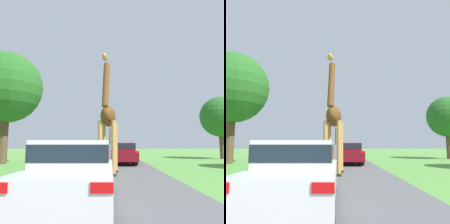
{
  "view_description": "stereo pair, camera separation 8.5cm",
  "coord_description": "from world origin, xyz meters",
  "views": [
    {
      "loc": [
        0.69,
        -0.19,
        1.4
      ],
      "look_at": [
        0.75,
        11.23,
        2.97
      ],
      "focal_mm": 38.0,
      "sensor_mm": 36.0,
      "label": 1
    },
    {
      "loc": [
        0.77,
        -0.19,
        1.4
      ],
      "look_at": [
        0.75,
        11.23,
        2.97
      ],
      "focal_mm": 38.0,
      "sensor_mm": 36.0,
      "label": 2
    }
  ],
  "objects": [
    {
      "name": "car_lead_maroon",
      "position": [
        -0.17,
        5.59,
        0.79
      ],
      "size": [
        1.79,
        4.8,
        1.48
      ],
      "color": "silver",
      "rests_on": "ground"
    },
    {
      "name": "giraffe_near_road",
      "position": [
        0.56,
        11.11,
        2.58
      ],
      "size": [
        0.98,
        2.77,
        5.49
      ],
      "rotation": [
        0.0,
        0.0,
        3.05
      ],
      "color": "tan",
      "rests_on": "ground"
    },
    {
      "name": "road",
      "position": [
        0.0,
        30.0,
        0.0
      ],
      "size": [
        6.7,
        120.0,
        0.0
      ],
      "color": "#5B5B5E",
      "rests_on": "ground"
    },
    {
      "name": "tree_far_right",
      "position": [
        -7.23,
        17.4,
        5.65
      ],
      "size": [
        5.36,
        5.36,
        8.37
      ],
      "color": "brown",
      "rests_on": "ground"
    },
    {
      "name": "tree_left_edge",
      "position": [
        11.68,
        23.28,
        4.12
      ],
      "size": [
        4.01,
        4.01,
        6.16
      ],
      "color": "brown",
      "rests_on": "ground"
    },
    {
      "name": "car_queue_left",
      "position": [
        -1.97,
        24.91,
        0.81
      ],
      "size": [
        1.91,
        4.02,
        1.53
      ],
      "color": "#561914",
      "rests_on": "ground"
    },
    {
      "name": "car_queue_right",
      "position": [
        1.59,
        17.44,
        0.81
      ],
      "size": [
        1.82,
        4.82,
        1.51
      ],
      "color": "maroon",
      "rests_on": "ground"
    }
  ]
}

